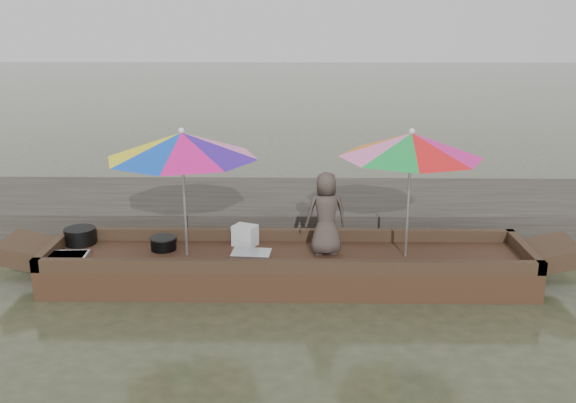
{
  "coord_description": "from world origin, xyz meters",
  "views": [
    {
      "loc": [
        0.11,
        -7.27,
        3.12
      ],
      "look_at": [
        0.0,
        0.1,
        1.0
      ],
      "focal_mm": 40.0,
      "sensor_mm": 36.0,
      "label": 1
    }
  ],
  "objects_px": {
    "umbrella_stern": "(409,194)",
    "cooking_pot": "(80,236)",
    "boat_hull": "(288,269)",
    "umbrella_bow": "(184,193)",
    "vendor": "(326,213)",
    "charcoal_grill": "(163,244)",
    "tray_scallop": "(251,254)",
    "tray_crayfish": "(68,258)",
    "supply_bag": "(245,235)"
  },
  "relations": [
    {
      "from": "supply_bag",
      "to": "cooking_pot",
      "type": "bearing_deg",
      "value": 179.38
    },
    {
      "from": "supply_bag",
      "to": "vendor",
      "type": "xyz_separation_m",
      "value": [
        1.0,
        -0.28,
        0.38
      ]
    },
    {
      "from": "vendor",
      "to": "umbrella_bow",
      "type": "height_order",
      "value": "umbrella_bow"
    },
    {
      "from": "tray_crayfish",
      "to": "supply_bag",
      "type": "relative_size",
      "value": 1.65
    },
    {
      "from": "umbrella_stern",
      "to": "umbrella_bow",
      "type": "bearing_deg",
      "value": 180.0
    },
    {
      "from": "cooking_pot",
      "to": "charcoal_grill",
      "type": "distance_m",
      "value": 1.12
    },
    {
      "from": "supply_bag",
      "to": "vendor",
      "type": "bearing_deg",
      "value": -15.51
    },
    {
      "from": "vendor",
      "to": "umbrella_stern",
      "type": "height_order",
      "value": "umbrella_stern"
    },
    {
      "from": "boat_hull",
      "to": "umbrella_stern",
      "type": "xyz_separation_m",
      "value": [
        1.42,
        0.0,
        0.95
      ]
    },
    {
      "from": "umbrella_stern",
      "to": "charcoal_grill",
      "type": "bearing_deg",
      "value": 176.49
    },
    {
      "from": "boat_hull",
      "to": "vendor",
      "type": "height_order",
      "value": "vendor"
    },
    {
      "from": "vendor",
      "to": "tray_crayfish",
      "type": "bearing_deg",
      "value": -3.74
    },
    {
      "from": "boat_hull",
      "to": "charcoal_grill",
      "type": "bearing_deg",
      "value": 173.29
    },
    {
      "from": "charcoal_grill",
      "to": "umbrella_bow",
      "type": "bearing_deg",
      "value": -29.63
    },
    {
      "from": "boat_hull",
      "to": "umbrella_bow",
      "type": "distance_m",
      "value": 1.55
    },
    {
      "from": "supply_bag",
      "to": "vendor",
      "type": "distance_m",
      "value": 1.11
    },
    {
      "from": "tray_crayfish",
      "to": "charcoal_grill",
      "type": "xyz_separation_m",
      "value": [
        1.05,
        0.42,
        0.03
      ]
    },
    {
      "from": "tray_scallop",
      "to": "umbrella_bow",
      "type": "xyz_separation_m",
      "value": [
        -0.78,
        0.05,
        0.74
      ]
    },
    {
      "from": "boat_hull",
      "to": "cooking_pot",
      "type": "distance_m",
      "value": 2.68
    },
    {
      "from": "vendor",
      "to": "umbrella_bow",
      "type": "xyz_separation_m",
      "value": [
        -1.68,
        -0.08,
        0.26
      ]
    },
    {
      "from": "boat_hull",
      "to": "umbrella_stern",
      "type": "height_order",
      "value": "umbrella_stern"
    },
    {
      "from": "tray_scallop",
      "to": "vendor",
      "type": "relative_size",
      "value": 0.45
    },
    {
      "from": "tray_scallop",
      "to": "supply_bag",
      "type": "bearing_deg",
      "value": 104.47
    },
    {
      "from": "boat_hull",
      "to": "supply_bag",
      "type": "distance_m",
      "value": 0.72
    },
    {
      "from": "umbrella_bow",
      "to": "umbrella_stern",
      "type": "height_order",
      "value": "same"
    },
    {
      "from": "boat_hull",
      "to": "umbrella_stern",
      "type": "bearing_deg",
      "value": 0.0
    },
    {
      "from": "boat_hull",
      "to": "charcoal_grill",
      "type": "height_order",
      "value": "charcoal_grill"
    },
    {
      "from": "boat_hull",
      "to": "umbrella_stern",
      "type": "distance_m",
      "value": 1.71
    },
    {
      "from": "supply_bag",
      "to": "umbrella_stern",
      "type": "bearing_deg",
      "value": -10.29
    },
    {
      "from": "cooking_pot",
      "to": "vendor",
      "type": "relative_size",
      "value": 0.38
    },
    {
      "from": "tray_crayfish",
      "to": "vendor",
      "type": "distance_m",
      "value": 3.1
    },
    {
      "from": "vendor",
      "to": "boat_hull",
      "type": "bearing_deg",
      "value": 0.05
    },
    {
      "from": "cooking_pot",
      "to": "tray_crayfish",
      "type": "height_order",
      "value": "cooking_pot"
    },
    {
      "from": "tray_crayfish",
      "to": "umbrella_bow",
      "type": "relative_size",
      "value": 0.26
    },
    {
      "from": "boat_hull",
      "to": "umbrella_bow",
      "type": "height_order",
      "value": "umbrella_bow"
    },
    {
      "from": "cooking_pot",
      "to": "vendor",
      "type": "height_order",
      "value": "vendor"
    },
    {
      "from": "boat_hull",
      "to": "tray_scallop",
      "type": "height_order",
      "value": "tray_scallop"
    },
    {
      "from": "cooking_pot",
      "to": "vendor",
      "type": "xyz_separation_m",
      "value": [
        3.1,
        -0.3,
        0.41
      ]
    },
    {
      "from": "tray_crayfish",
      "to": "umbrella_bow",
      "type": "distance_m",
      "value": 1.57
    },
    {
      "from": "cooking_pot",
      "to": "vendor",
      "type": "bearing_deg",
      "value": -5.54
    },
    {
      "from": "tray_scallop",
      "to": "umbrella_stern",
      "type": "height_order",
      "value": "umbrella_stern"
    },
    {
      "from": "tray_crayfish",
      "to": "vendor",
      "type": "xyz_separation_m",
      "value": [
        3.05,
        0.32,
        0.47
      ]
    },
    {
      "from": "umbrella_bow",
      "to": "umbrella_stern",
      "type": "bearing_deg",
      "value": 0.0
    },
    {
      "from": "umbrella_stern",
      "to": "cooking_pot",
      "type": "bearing_deg",
      "value": 174.67
    },
    {
      "from": "tray_scallop",
      "to": "supply_bag",
      "type": "relative_size",
      "value": 1.65
    },
    {
      "from": "boat_hull",
      "to": "umbrella_bow",
      "type": "bearing_deg",
      "value": 180.0
    },
    {
      "from": "boat_hull",
      "to": "umbrella_stern",
      "type": "relative_size",
      "value": 3.47
    },
    {
      "from": "boat_hull",
      "to": "cooking_pot",
      "type": "relative_size",
      "value": 14.76
    },
    {
      "from": "charcoal_grill",
      "to": "vendor",
      "type": "xyz_separation_m",
      "value": [
        2.0,
        -0.1,
        0.44
      ]
    },
    {
      "from": "tray_crayfish",
      "to": "supply_bag",
      "type": "bearing_deg",
      "value": 16.22
    }
  ]
}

